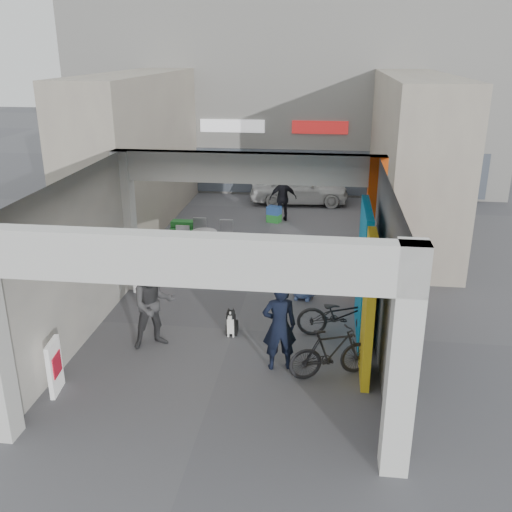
# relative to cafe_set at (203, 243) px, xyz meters

# --- Properties ---
(ground) EXTENTS (90.00, 90.00, 0.00)m
(ground) POSITION_rel_cafe_set_xyz_m (1.71, -4.70, -0.33)
(ground) COLOR #535357
(ground) RESTS_ON ground
(arcade_canopy) EXTENTS (6.40, 6.45, 6.40)m
(arcade_canopy) POSITION_rel_cafe_set_xyz_m (2.25, -5.53, 1.97)
(arcade_canopy) COLOR silver
(arcade_canopy) RESTS_ON ground
(far_building) EXTENTS (18.00, 4.08, 8.00)m
(far_building) POSITION_rel_cafe_set_xyz_m (1.71, 9.29, 3.66)
(far_building) COLOR white
(far_building) RESTS_ON ground
(plaza_bldg_left) EXTENTS (2.00, 9.00, 5.00)m
(plaza_bldg_left) POSITION_rel_cafe_set_xyz_m (-2.79, 2.80, 2.17)
(plaza_bldg_left) COLOR #A9A18C
(plaza_bldg_left) RESTS_ON ground
(plaza_bldg_right) EXTENTS (2.00, 9.00, 5.00)m
(plaza_bldg_right) POSITION_rel_cafe_set_xyz_m (6.21, 2.80, 2.17)
(plaza_bldg_right) COLOR #A9A18C
(plaza_bldg_right) RESTS_ON ground
(bollard_left) EXTENTS (0.09, 0.09, 0.91)m
(bollard_left) POSITION_rel_cafe_set_xyz_m (0.16, -2.38, 0.12)
(bollard_left) COLOR gray
(bollard_left) RESTS_ON ground
(bollard_center) EXTENTS (0.09, 0.09, 0.86)m
(bollard_center) POSITION_rel_cafe_set_xyz_m (1.67, -2.24, 0.10)
(bollard_center) COLOR gray
(bollard_center) RESTS_ON ground
(bollard_right) EXTENTS (0.09, 0.09, 0.90)m
(bollard_right) POSITION_rel_cafe_set_xyz_m (3.25, -2.11, 0.12)
(bollard_right) COLOR gray
(bollard_right) RESTS_ON ground
(advert_board_near) EXTENTS (0.16, 0.56, 1.00)m
(advert_board_near) POSITION_rel_cafe_set_xyz_m (-1.03, -7.44, 0.17)
(advert_board_near) COLOR white
(advert_board_near) RESTS_ON ground
(advert_board_far) EXTENTS (0.15, 0.56, 1.00)m
(advert_board_far) POSITION_rel_cafe_set_xyz_m (-1.03, -2.80, 0.17)
(advert_board_far) COLOR white
(advert_board_far) RESTS_ON ground
(cafe_set) EXTENTS (1.55, 1.25, 0.94)m
(cafe_set) POSITION_rel_cafe_set_xyz_m (0.00, 0.00, 0.00)
(cafe_set) COLOR #A5A5AA
(cafe_set) RESTS_ON ground
(produce_stand) EXTENTS (1.10, 0.60, 0.73)m
(produce_stand) POSITION_rel_cafe_set_xyz_m (-0.69, 0.70, -0.04)
(produce_stand) COLOR black
(produce_stand) RESTS_ON ground
(crate_stack) EXTENTS (0.54, 0.48, 0.56)m
(crate_stack) POSITION_rel_cafe_set_xyz_m (1.79, 3.47, -0.05)
(crate_stack) COLOR #1B5E24
(crate_stack) RESTS_ON ground
(border_collie) EXTENTS (0.24, 0.46, 0.64)m
(border_collie) POSITION_rel_cafe_set_xyz_m (1.70, -4.93, -0.08)
(border_collie) COLOR black
(border_collie) RESTS_ON ground
(man_with_dog) EXTENTS (0.73, 0.56, 1.78)m
(man_with_dog) POSITION_rel_cafe_set_xyz_m (2.82, -6.14, 0.56)
(man_with_dog) COLOR black
(man_with_dog) RESTS_ON ground
(man_back_turned) EXTENTS (1.12, 1.05, 1.84)m
(man_back_turned) POSITION_rel_cafe_set_xyz_m (0.21, -5.58, 0.59)
(man_back_turned) COLOR #3A3A3C
(man_back_turned) RESTS_ON ground
(man_elderly) EXTENTS (0.80, 0.59, 1.48)m
(man_elderly) POSITION_rel_cafe_set_xyz_m (3.12, -2.88, 0.41)
(man_elderly) COLOR #617ABD
(man_elderly) RESTS_ON ground
(man_crates) EXTENTS (1.00, 0.56, 1.61)m
(man_crates) POSITION_rel_cafe_set_xyz_m (2.08, 3.71, 0.47)
(man_crates) COLOR black
(man_crates) RESTS_ON ground
(bicycle_front) EXTENTS (1.92, 0.77, 0.99)m
(bicycle_front) POSITION_rel_cafe_set_xyz_m (4.01, -4.69, 0.16)
(bicycle_front) COLOR black
(bicycle_front) RESTS_ON ground
(bicycle_rear) EXTENTS (1.69, 1.01, 0.98)m
(bicycle_rear) POSITION_rel_cafe_set_xyz_m (3.80, -6.31, 0.16)
(bicycle_rear) COLOR black
(bicycle_rear) RESTS_ON ground
(white_van) EXTENTS (3.89, 1.83, 1.29)m
(white_van) POSITION_rel_cafe_set_xyz_m (2.51, 6.08, 0.31)
(white_van) COLOR silver
(white_van) RESTS_ON ground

